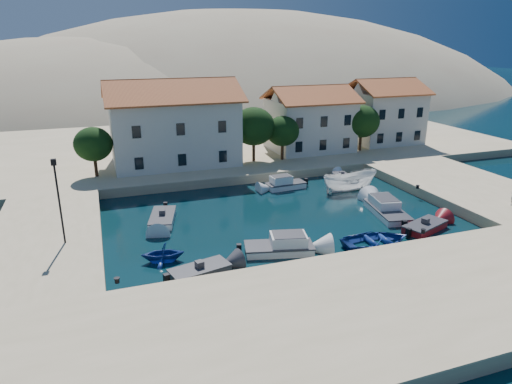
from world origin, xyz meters
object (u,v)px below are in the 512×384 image
building_left (173,121)px  cabin_cruiser_south (279,246)px  building_right (384,110)px  rowboat_south (376,245)px  building_mid (310,117)px  cabin_cruiser_east (387,210)px  boat_east (349,191)px  lamppost (58,193)px

building_left → cabin_cruiser_south: 25.52m
building_right → rowboat_south: 34.53m
rowboat_south → building_mid: bearing=-12.7°
cabin_cruiser_east → boat_east: 7.10m
building_right → lamppost: (-41.50, -22.00, -0.72)m
building_left → building_mid: building_left is taller
cabin_cruiser_south → rowboat_south: cabin_cruiser_south is taller
lamppost → cabin_cruiser_east: bearing=-2.0°
building_mid → lamppost: 36.21m
building_right → rowboat_south: building_right is taller
building_left → cabin_cruiser_east: bearing=-54.0°
rowboat_south → cabin_cruiser_east: (4.55, 5.13, 0.48)m
building_mid → boat_east: bearing=-99.4°
building_right → boat_east: building_right is taller
rowboat_south → boat_east: 13.15m
building_left → boat_east: size_ratio=2.48×
building_right → lamppost: 46.98m
building_mid → boat_east: building_mid is taller
rowboat_south → lamppost: bearing=77.1°
building_right → lamppost: building_right is taller
cabin_cruiser_south → boat_east: 16.39m
building_mid → building_right: 12.04m
rowboat_south → boat_east: size_ratio=0.91×
cabin_cruiser_south → building_right: bearing=58.6°
cabin_cruiser_south → boat_east: (12.28, 10.85, -0.48)m
building_right → boat_east: bearing=-132.4°
cabin_cruiser_east → building_mid: bearing=3.6°
building_left → rowboat_south: building_left is taller
building_mid → cabin_cruiser_east: size_ratio=1.74×
rowboat_south → boat_east: bearing=-19.3°
cabin_cruiser_south → cabin_cruiser_east: size_ratio=0.89×
building_right → lamppost: size_ratio=1.52×
building_left → lamppost: size_ratio=2.36×
building_left → lamppost: bearing=-119.9°
lamppost → cabin_cruiser_east: (26.72, -0.96, -4.28)m
cabin_cruiser_east → building_right: bearing=-21.9°
boat_east → lamppost: bearing=105.8°
building_mid → cabin_cruiser_east: (-2.78, -21.96, -4.75)m
lamppost → boat_east: 28.12m
building_left → building_mid: (18.00, 1.00, -0.71)m
building_right → building_mid: bearing=-175.2°
building_left → cabin_cruiser_east: 26.47m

